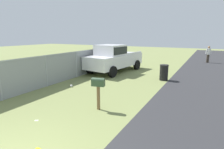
{
  "coord_description": "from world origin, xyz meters",
  "views": [
    {
      "loc": [
        -1.58,
        -3.66,
        2.84
      ],
      "look_at": [
        4.96,
        -0.15,
        1.21
      ],
      "focal_mm": 29.26,
      "sensor_mm": 36.0,
      "label": 1
    }
  ],
  "objects_px": {
    "pickup_truck": "(114,58)",
    "pedestrian": "(208,53)",
    "trash_bin": "(164,72)",
    "mailbox": "(98,84)"
  },
  "relations": [
    {
      "from": "pickup_truck",
      "to": "pedestrian",
      "type": "xyz_separation_m",
      "value": [
        8.65,
        -6.31,
        -0.12
      ]
    },
    {
      "from": "pickup_truck",
      "to": "trash_bin",
      "type": "distance_m",
      "value": 4.15
    },
    {
      "from": "mailbox",
      "to": "pedestrian",
      "type": "bearing_deg",
      "value": -25.06
    },
    {
      "from": "mailbox",
      "to": "pickup_truck",
      "type": "relative_size",
      "value": 0.23
    },
    {
      "from": "pickup_truck",
      "to": "pedestrian",
      "type": "distance_m",
      "value": 10.71
    },
    {
      "from": "mailbox",
      "to": "pedestrian",
      "type": "height_order",
      "value": "pedestrian"
    },
    {
      "from": "mailbox",
      "to": "trash_bin",
      "type": "bearing_deg",
      "value": -23.6
    },
    {
      "from": "pickup_truck",
      "to": "trash_bin",
      "type": "xyz_separation_m",
      "value": [
        -0.86,
        -4.02,
        -0.61
      ]
    },
    {
      "from": "trash_bin",
      "to": "pedestrian",
      "type": "relative_size",
      "value": 0.58
    },
    {
      "from": "mailbox",
      "to": "trash_bin",
      "type": "height_order",
      "value": "mailbox"
    }
  ]
}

